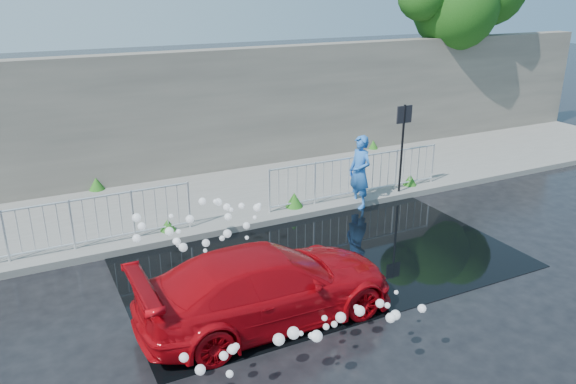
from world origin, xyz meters
name	(u,v)px	position (x,y,z in m)	size (l,w,h in m)	color
ground	(320,284)	(0.00, 0.00, 0.00)	(90.00, 90.00, 0.00)	black
pavement	(226,197)	(0.00, 5.00, 0.07)	(30.00, 4.00, 0.15)	slate
curb	(257,224)	(0.00, 3.00, 0.08)	(30.00, 0.25, 0.16)	slate
retaining_wall	(197,113)	(0.00, 7.20, 1.90)	(30.00, 0.60, 3.50)	#5B544D
puddle	(317,257)	(0.50, 1.00, 0.01)	(8.00, 5.00, 0.01)	black
sign_post	(403,135)	(4.20, 3.10, 1.72)	(0.45, 0.06, 2.50)	black
tree	(465,1)	(9.89, 7.41, 4.81)	(5.07, 2.94, 6.46)	#332114
railing_left	(72,223)	(-4.00, 3.35, 0.74)	(5.05, 0.05, 1.10)	silver
railing_right	(357,175)	(3.00, 3.35, 0.74)	(5.05, 0.05, 1.10)	silver
weeds	(224,196)	(-0.24, 4.50, 0.31)	(12.17, 3.93, 0.37)	#1A5717
water_spray	(245,261)	(-1.42, 0.27, 0.69)	(3.65, 5.60, 1.07)	white
red_car	(268,285)	(-1.38, -0.64, 0.64)	(1.80, 4.43, 1.29)	#A4060D
person	(360,172)	(2.85, 3.00, 0.93)	(0.68, 0.45, 1.87)	blue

